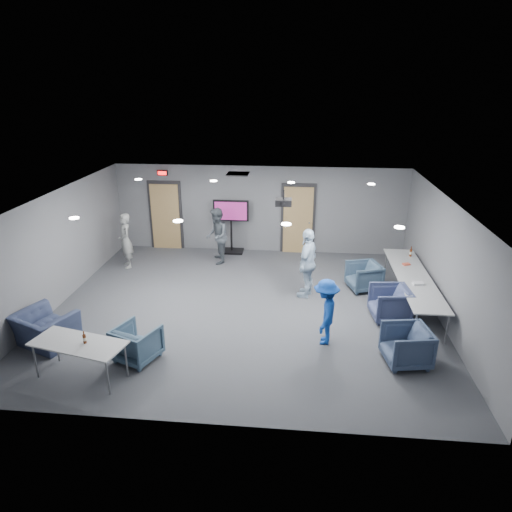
# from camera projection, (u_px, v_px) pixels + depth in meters

# --- Properties ---
(floor) EXTENTS (9.00, 9.00, 0.00)m
(floor) POSITION_uv_depth(u_px,v_px,m) (245.00, 308.00, 10.96)
(floor) COLOR #393C41
(floor) RESTS_ON ground
(ceiling) EXTENTS (9.00, 9.00, 0.00)m
(ceiling) POSITION_uv_depth(u_px,v_px,m) (244.00, 198.00, 9.99)
(ceiling) COLOR silver
(ceiling) RESTS_ON wall_back
(wall_back) EXTENTS (9.00, 0.02, 2.70)m
(wall_back) POSITION_uv_depth(u_px,v_px,m) (260.00, 210.00, 14.19)
(wall_back) COLOR slate
(wall_back) RESTS_ON floor
(wall_front) EXTENTS (9.00, 0.02, 2.70)m
(wall_front) POSITION_uv_depth(u_px,v_px,m) (212.00, 352.00, 6.76)
(wall_front) COLOR slate
(wall_front) RESTS_ON floor
(wall_left) EXTENTS (0.02, 8.00, 2.70)m
(wall_left) POSITION_uv_depth(u_px,v_px,m) (57.00, 249.00, 10.88)
(wall_left) COLOR slate
(wall_left) RESTS_ON floor
(wall_right) EXTENTS (0.02, 8.00, 2.70)m
(wall_right) POSITION_uv_depth(u_px,v_px,m) (446.00, 263.00, 10.07)
(wall_right) COLOR slate
(wall_right) RESTS_ON floor
(door_left) EXTENTS (1.06, 0.17, 2.24)m
(door_left) POSITION_uv_depth(u_px,v_px,m) (166.00, 216.00, 14.52)
(door_left) COLOR black
(door_left) RESTS_ON wall_back
(door_right) EXTENTS (1.06, 0.17, 2.24)m
(door_right) POSITION_uv_depth(u_px,v_px,m) (298.00, 220.00, 14.14)
(door_right) COLOR black
(door_right) RESTS_ON wall_back
(exit_sign) EXTENTS (0.32, 0.08, 0.16)m
(exit_sign) POSITION_uv_depth(u_px,v_px,m) (162.00, 173.00, 14.00)
(exit_sign) COLOR black
(exit_sign) RESTS_ON wall_back
(hvac_diffuser) EXTENTS (0.60, 0.60, 0.03)m
(hvac_diffuser) POSITION_uv_depth(u_px,v_px,m) (238.00, 174.00, 12.64)
(hvac_diffuser) COLOR black
(hvac_diffuser) RESTS_ON ceiling
(downlights) EXTENTS (6.18, 3.78, 0.02)m
(downlights) POSITION_uv_depth(u_px,v_px,m) (244.00, 199.00, 9.99)
(downlights) COLOR white
(downlights) RESTS_ON ceiling
(person_a) EXTENTS (0.63, 0.70, 1.60)m
(person_a) POSITION_uv_depth(u_px,v_px,m) (126.00, 241.00, 13.11)
(person_a) COLOR gray
(person_a) RESTS_ON floor
(person_b) EXTENTS (0.78, 0.92, 1.66)m
(person_b) POSITION_uv_depth(u_px,v_px,m) (217.00, 236.00, 13.40)
(person_b) COLOR #4E565E
(person_b) RESTS_ON floor
(person_c) EXTENTS (0.74, 1.12, 1.78)m
(person_c) POSITION_uv_depth(u_px,v_px,m) (308.00, 263.00, 11.28)
(person_c) COLOR #ABC5DD
(person_c) RESTS_ON floor
(person_d) EXTENTS (0.66, 0.98, 1.41)m
(person_d) POSITION_uv_depth(u_px,v_px,m) (326.00, 312.00, 9.29)
(person_d) COLOR #18419E
(person_d) RESTS_ON floor
(chair_right_a) EXTENTS (0.98, 0.96, 0.72)m
(chair_right_a) POSITION_uv_depth(u_px,v_px,m) (364.00, 276.00, 11.81)
(chair_right_a) COLOR #384C61
(chair_right_a) RESTS_ON floor
(chair_right_b) EXTENTS (0.93, 0.91, 0.77)m
(chair_right_b) POSITION_uv_depth(u_px,v_px,m) (390.00, 303.00, 10.34)
(chair_right_b) COLOR #3C4568
(chair_right_b) RESTS_ON floor
(chair_right_c) EXTENTS (0.95, 0.93, 0.76)m
(chair_right_c) POSITION_uv_depth(u_px,v_px,m) (406.00, 346.00, 8.70)
(chair_right_c) COLOR #3C4B68
(chair_right_c) RESTS_ON floor
(chair_front_a) EXTENTS (1.00, 1.01, 0.71)m
(chair_front_a) POSITION_uv_depth(u_px,v_px,m) (137.00, 343.00, 8.83)
(chair_front_a) COLOR #3A5064
(chair_front_a) RESTS_ON floor
(chair_front_b) EXTENTS (1.39, 1.32, 0.72)m
(chair_front_b) POSITION_uv_depth(u_px,v_px,m) (45.00, 329.00, 9.33)
(chair_front_b) COLOR #323B57
(chair_front_b) RESTS_ON floor
(table_right_a) EXTENTS (0.79, 1.89, 0.73)m
(table_right_a) POSITION_uv_depth(u_px,v_px,m) (405.00, 263.00, 11.79)
(table_right_a) COLOR #AEB0B3
(table_right_a) RESTS_ON floor
(table_right_b) EXTENTS (0.79, 1.90, 0.73)m
(table_right_b) POSITION_uv_depth(u_px,v_px,m) (423.00, 296.00, 10.03)
(table_right_b) COLOR #AEB0B3
(table_right_b) RESTS_ON floor
(table_front_left) EXTENTS (1.83, 1.08, 0.73)m
(table_front_left) POSITION_uv_depth(u_px,v_px,m) (78.00, 345.00, 8.17)
(table_front_left) COLOR #AEB0B3
(table_front_left) RESTS_ON floor
(bottle_front) EXTENTS (0.06, 0.06, 0.24)m
(bottle_front) POSITION_uv_depth(u_px,v_px,m) (85.00, 339.00, 8.11)
(bottle_front) COLOR #55250E
(bottle_front) RESTS_ON table_front_left
(bottle_right) EXTENTS (0.07, 0.07, 0.28)m
(bottle_right) POSITION_uv_depth(u_px,v_px,m) (411.00, 253.00, 12.11)
(bottle_right) COLOR #55250E
(bottle_right) RESTS_ON table_right_a
(snack_box) EXTENTS (0.21, 0.17, 0.04)m
(snack_box) POSITION_uv_depth(u_px,v_px,m) (406.00, 264.00, 11.57)
(snack_box) COLOR #D34E34
(snack_box) RESTS_ON table_right_a
(wrapper) EXTENTS (0.25, 0.18, 0.05)m
(wrapper) POSITION_uv_depth(u_px,v_px,m) (418.00, 283.00, 10.46)
(wrapper) COLOR silver
(wrapper) RESTS_ON table_right_b
(tv_stand) EXTENTS (1.10, 0.52, 1.68)m
(tv_stand) POSITION_uv_depth(u_px,v_px,m) (231.00, 223.00, 14.17)
(tv_stand) COLOR black
(tv_stand) RESTS_ON floor
(projector) EXTENTS (0.40, 0.38, 0.37)m
(projector) POSITION_uv_depth(u_px,v_px,m) (283.00, 202.00, 10.85)
(projector) COLOR black
(projector) RESTS_ON ceiling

